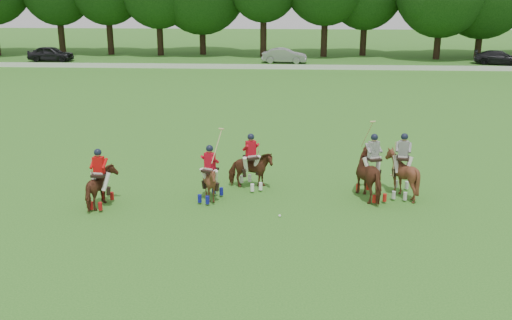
# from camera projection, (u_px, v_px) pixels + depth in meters

# --- Properties ---
(ground) EXTENTS (180.00, 180.00, 0.00)m
(ground) POSITION_uv_depth(u_px,v_px,m) (192.00, 243.00, 17.31)
(ground) COLOR #2B691E
(ground) RESTS_ON ground
(boundary_rail) EXTENTS (120.00, 0.10, 0.44)m
(boundary_rail) POSITION_uv_depth(u_px,v_px,m) (259.00, 67.00, 53.52)
(boundary_rail) COLOR white
(boundary_rail) RESTS_ON ground
(car_left) EXTENTS (4.58, 1.86, 1.56)m
(car_left) POSITION_uv_depth(u_px,v_px,m) (51.00, 54.00, 58.86)
(car_left) COLOR black
(car_left) RESTS_ON ground
(car_mid) EXTENTS (4.58, 1.89, 1.47)m
(car_mid) POSITION_uv_depth(u_px,v_px,m) (284.00, 56.00, 57.53)
(car_mid) COLOR #9A999E
(car_mid) RESTS_ON ground
(car_right) EXTENTS (5.08, 3.21, 1.37)m
(car_right) POSITION_uv_depth(u_px,v_px,m) (499.00, 58.00, 56.37)
(car_right) COLOR black
(car_right) RESTS_ON ground
(polo_red_a) EXTENTS (1.05, 1.71, 2.12)m
(polo_red_a) POSITION_uv_depth(u_px,v_px,m) (101.00, 187.00, 19.99)
(polo_red_a) COLOR #542916
(polo_red_a) RESTS_ON ground
(polo_red_b) EXTENTS (1.83, 1.74, 2.17)m
(polo_red_b) POSITION_uv_depth(u_px,v_px,m) (251.00, 169.00, 21.82)
(polo_red_b) COLOR #542916
(polo_red_b) RESTS_ON ground
(polo_red_c) EXTENTS (1.49, 1.56, 2.63)m
(polo_red_c) POSITION_uv_depth(u_px,v_px,m) (210.00, 182.00, 20.56)
(polo_red_c) COLOR #542916
(polo_red_c) RESTS_ON ground
(polo_stripe_a) EXTENTS (1.59, 2.26, 2.97)m
(polo_stripe_a) POSITION_uv_depth(u_px,v_px,m) (372.00, 175.00, 20.76)
(polo_stripe_a) COLOR #542916
(polo_stripe_a) RESTS_ON ground
(polo_stripe_b) EXTENTS (1.69, 1.81, 2.39)m
(polo_stripe_b) POSITION_uv_depth(u_px,v_px,m) (402.00, 173.00, 21.01)
(polo_stripe_b) COLOR #542916
(polo_stripe_b) RESTS_ON ground
(polo_ball) EXTENTS (0.09, 0.09, 0.09)m
(polo_ball) POSITION_uv_depth(u_px,v_px,m) (280.00, 216.00, 19.27)
(polo_ball) COLOR white
(polo_ball) RESTS_ON ground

